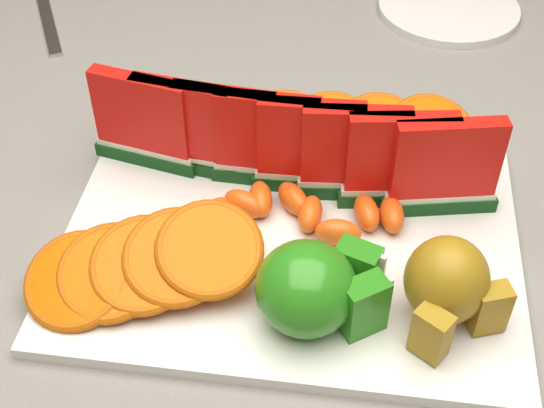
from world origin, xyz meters
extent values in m
cube|color=#52391C|center=(0.00, 0.00, 0.73)|extent=(1.40, 0.90, 0.03)
cube|color=gray|center=(0.00, 0.00, 0.75)|extent=(1.52, 1.02, 0.01)
cube|color=gray|center=(0.00, 0.51, 0.66)|extent=(1.52, 0.01, 0.20)
cube|color=silver|center=(0.08, -0.10, 0.76)|extent=(0.40, 0.30, 0.01)
ellipsoid|color=#367915|center=(0.10, -0.19, 0.80)|extent=(0.09, 0.09, 0.07)
cube|color=#367915|center=(0.14, -0.19, 0.80)|extent=(0.04, 0.04, 0.05)
cube|color=beige|center=(0.15, -0.19, 0.80)|extent=(0.03, 0.02, 0.05)
cube|color=#367915|center=(0.14, -0.16, 0.80)|extent=(0.04, 0.03, 0.05)
cube|color=beige|center=(0.14, -0.16, 0.80)|extent=(0.03, 0.02, 0.05)
ellipsoid|color=#B7770B|center=(0.21, -0.17, 0.81)|extent=(0.08, 0.08, 0.07)
cube|color=#B7770B|center=(0.20, -0.21, 0.79)|extent=(0.03, 0.03, 0.04)
cube|color=#B7770B|center=(0.24, -0.18, 0.79)|extent=(0.03, 0.03, 0.04)
cylinder|color=silver|center=(0.23, 0.33, 0.76)|extent=(0.20, 0.20, 0.01)
cube|color=silver|center=(-0.27, 0.24, 0.76)|extent=(0.09, 0.16, 0.00)
cube|color=#10360E|center=(-0.07, -0.02, 0.78)|extent=(0.11, 0.04, 0.01)
cube|color=silver|center=(-0.07, -0.02, 0.79)|extent=(0.10, 0.04, 0.01)
cube|color=red|center=(-0.07, -0.02, 0.83)|extent=(0.10, 0.04, 0.08)
cube|color=#10360E|center=(-0.03, -0.02, 0.78)|extent=(0.11, 0.04, 0.01)
cube|color=silver|center=(-0.03, -0.02, 0.79)|extent=(0.10, 0.03, 0.01)
cube|color=red|center=(-0.03, -0.02, 0.83)|extent=(0.10, 0.03, 0.08)
cube|color=#10360E|center=(0.01, -0.03, 0.78)|extent=(0.11, 0.03, 0.01)
cube|color=silver|center=(0.01, -0.03, 0.79)|extent=(0.10, 0.03, 0.01)
cube|color=red|center=(0.01, -0.03, 0.83)|extent=(0.10, 0.02, 0.08)
cube|color=#10360E|center=(0.05, -0.03, 0.78)|extent=(0.11, 0.02, 0.01)
cube|color=silver|center=(0.05, -0.03, 0.79)|extent=(0.10, 0.02, 0.01)
cube|color=red|center=(0.05, -0.03, 0.83)|extent=(0.10, 0.02, 0.08)
cube|color=#10360E|center=(0.09, -0.04, 0.78)|extent=(0.11, 0.02, 0.01)
cube|color=silver|center=(0.09, -0.04, 0.79)|extent=(0.10, 0.02, 0.01)
cube|color=red|center=(0.09, -0.04, 0.83)|extent=(0.10, 0.02, 0.08)
cube|color=#10360E|center=(0.13, -0.04, 0.78)|extent=(0.11, 0.03, 0.01)
cube|color=silver|center=(0.13, -0.04, 0.79)|extent=(0.10, 0.03, 0.01)
cube|color=red|center=(0.13, -0.04, 0.83)|extent=(0.10, 0.02, 0.08)
cube|color=#10360E|center=(0.17, -0.05, 0.78)|extent=(0.11, 0.04, 0.01)
cube|color=silver|center=(0.17, -0.05, 0.79)|extent=(0.10, 0.03, 0.01)
cube|color=red|center=(0.17, -0.05, 0.83)|extent=(0.10, 0.03, 0.08)
cube|color=#10360E|center=(0.21, -0.05, 0.78)|extent=(0.11, 0.04, 0.01)
cube|color=silver|center=(0.21, -0.05, 0.79)|extent=(0.10, 0.04, 0.01)
cube|color=red|center=(0.21, -0.05, 0.83)|extent=(0.10, 0.04, 0.08)
cylinder|color=red|center=(-0.09, -0.19, 0.79)|extent=(0.09, 0.09, 0.04)
torus|color=#BA460A|center=(-0.09, -0.19, 0.79)|extent=(0.11, 0.10, 0.04)
cylinder|color=red|center=(-0.06, -0.18, 0.79)|extent=(0.09, 0.08, 0.04)
torus|color=#BA460A|center=(-0.06, -0.18, 0.79)|extent=(0.10, 0.10, 0.04)
cylinder|color=red|center=(-0.03, -0.18, 0.80)|extent=(0.08, 0.08, 0.04)
torus|color=#BA460A|center=(-0.03, -0.18, 0.80)|extent=(0.09, 0.09, 0.04)
cylinder|color=red|center=(-0.01, -0.17, 0.80)|extent=(0.09, 0.09, 0.04)
torus|color=#BA460A|center=(-0.01, -0.17, 0.80)|extent=(0.10, 0.10, 0.04)
cylinder|color=red|center=(0.02, -0.16, 0.80)|extent=(0.10, 0.10, 0.04)
torus|color=#BA460A|center=(0.02, -0.16, 0.80)|extent=(0.11, 0.11, 0.04)
cylinder|color=red|center=(-0.04, 0.03, 0.78)|extent=(0.08, 0.08, 0.03)
torus|color=#BA460A|center=(-0.04, 0.03, 0.78)|extent=(0.09, 0.08, 0.03)
cylinder|color=red|center=(0.01, 0.03, 0.79)|extent=(0.08, 0.08, 0.03)
torus|color=#BA460A|center=(0.01, 0.03, 0.79)|extent=(0.09, 0.09, 0.03)
cylinder|color=red|center=(0.06, 0.03, 0.79)|extent=(0.09, 0.09, 0.03)
torus|color=#BA460A|center=(0.06, 0.03, 0.79)|extent=(0.10, 0.10, 0.03)
cylinder|color=red|center=(0.10, 0.03, 0.79)|extent=(0.09, 0.09, 0.03)
torus|color=#BA460A|center=(0.10, 0.03, 0.79)|extent=(0.10, 0.10, 0.03)
cylinder|color=red|center=(0.15, 0.03, 0.80)|extent=(0.10, 0.10, 0.03)
torus|color=#BA460A|center=(0.15, 0.03, 0.80)|extent=(0.11, 0.11, 0.03)
cylinder|color=red|center=(0.20, 0.03, 0.80)|extent=(0.10, 0.10, 0.03)
torus|color=#BA460A|center=(0.20, 0.03, 0.80)|extent=(0.11, 0.11, 0.03)
ellipsoid|color=#EC5615|center=(0.01, -0.10, 0.78)|extent=(0.04, 0.05, 0.03)
ellipsoid|color=#EC5615|center=(0.03, -0.08, 0.78)|extent=(0.05, 0.04, 0.03)
ellipsoid|color=#EC5615|center=(0.05, -0.07, 0.78)|extent=(0.03, 0.04, 0.03)
ellipsoid|color=#EC5615|center=(0.08, -0.07, 0.78)|extent=(0.04, 0.05, 0.03)
ellipsoid|color=#EC5615|center=(0.09, -0.09, 0.78)|extent=(0.02, 0.04, 0.03)
ellipsoid|color=#EC5615|center=(0.12, -0.11, 0.78)|extent=(0.04, 0.02, 0.03)
ellipsoid|color=#EC5615|center=(0.14, -0.08, 0.78)|extent=(0.03, 0.05, 0.03)
ellipsoid|color=#EC5615|center=(0.17, -0.08, 0.78)|extent=(0.03, 0.04, 0.03)
camera|label=1|loc=(0.12, -0.57, 1.25)|focal=50.00mm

